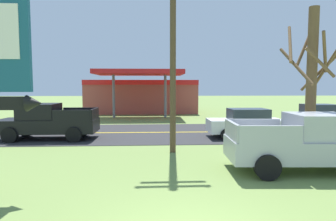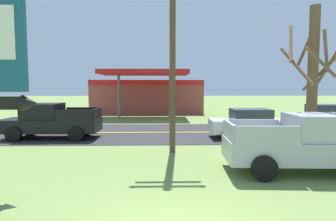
{
  "view_description": "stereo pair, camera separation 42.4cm",
  "coord_description": "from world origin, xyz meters",
  "px_view_note": "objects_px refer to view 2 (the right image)",
  "views": [
    {
      "loc": [
        -0.68,
        -5.0,
        2.85
      ],
      "look_at": [
        0.0,
        8.0,
        1.8
      ],
      "focal_mm": 30.97,
      "sensor_mm": 36.0,
      "label": 1
    },
    {
      "loc": [
        -0.25,
        -5.01,
        2.85
      ],
      "look_at": [
        0.0,
        8.0,
        1.8
      ],
      "focal_mm": 30.97,
      "sensor_mm": 36.0,
      "label": 2
    }
  ],
  "objects_px": {
    "bare_tree": "(312,79)",
    "pickup_silver_parked_on_lawn": "(306,144)",
    "utility_pole": "(173,30)",
    "gas_station": "(148,95)",
    "car_white_near_lane": "(248,123)",
    "pickup_black_on_road": "(50,121)",
    "car_grey_mid_lane": "(326,116)"
  },
  "relations": [
    {
      "from": "gas_station",
      "to": "car_grey_mid_lane",
      "type": "xyz_separation_m",
      "value": [
        13.16,
        -12.75,
        -1.11
      ]
    },
    {
      "from": "utility_pole",
      "to": "pickup_silver_parked_on_lawn",
      "type": "height_order",
      "value": "utility_pole"
    },
    {
      "from": "utility_pole",
      "to": "pickup_black_on_road",
      "type": "height_order",
      "value": "utility_pole"
    },
    {
      "from": "pickup_black_on_road",
      "to": "car_white_near_lane",
      "type": "bearing_deg",
      "value": 0.0
    },
    {
      "from": "gas_station",
      "to": "car_white_near_lane",
      "type": "height_order",
      "value": "gas_station"
    },
    {
      "from": "bare_tree",
      "to": "pickup_silver_parked_on_lawn",
      "type": "height_order",
      "value": "bare_tree"
    },
    {
      "from": "pickup_black_on_road",
      "to": "pickup_silver_parked_on_lawn",
      "type": "bearing_deg",
      "value": -30.85
    },
    {
      "from": "gas_station",
      "to": "utility_pole",
      "type": "bearing_deg",
      "value": -84.06
    },
    {
      "from": "pickup_silver_parked_on_lawn",
      "to": "pickup_black_on_road",
      "type": "height_order",
      "value": "same"
    },
    {
      "from": "utility_pole",
      "to": "gas_station",
      "type": "height_order",
      "value": "utility_pole"
    },
    {
      "from": "pickup_silver_parked_on_lawn",
      "to": "car_grey_mid_lane",
      "type": "relative_size",
      "value": 1.26
    },
    {
      "from": "bare_tree",
      "to": "car_white_near_lane",
      "type": "bearing_deg",
      "value": 102.58
    },
    {
      "from": "utility_pole",
      "to": "car_grey_mid_lane",
      "type": "xyz_separation_m",
      "value": [
        11.05,
        7.47,
        -4.44
      ]
    },
    {
      "from": "bare_tree",
      "to": "gas_station",
      "type": "relative_size",
      "value": 0.5
    },
    {
      "from": "bare_tree",
      "to": "pickup_silver_parked_on_lawn",
      "type": "distance_m",
      "value": 3.06
    },
    {
      "from": "gas_station",
      "to": "bare_tree",
      "type": "bearing_deg",
      "value": -70.65
    },
    {
      "from": "car_white_near_lane",
      "to": "car_grey_mid_lane",
      "type": "xyz_separation_m",
      "value": [
        6.67,
        4.0,
        0.0
      ]
    },
    {
      "from": "bare_tree",
      "to": "pickup_silver_parked_on_lawn",
      "type": "relative_size",
      "value": 1.13
    },
    {
      "from": "pickup_silver_parked_on_lawn",
      "to": "pickup_black_on_road",
      "type": "distance_m",
      "value": 12.81
    },
    {
      "from": "car_white_near_lane",
      "to": "pickup_black_on_road",
      "type": "bearing_deg",
      "value": -180.0
    },
    {
      "from": "bare_tree",
      "to": "car_grey_mid_lane",
      "type": "height_order",
      "value": "bare_tree"
    },
    {
      "from": "pickup_silver_parked_on_lawn",
      "to": "car_white_near_lane",
      "type": "height_order",
      "value": "pickup_silver_parked_on_lawn"
    },
    {
      "from": "pickup_black_on_road",
      "to": "car_grey_mid_lane",
      "type": "xyz_separation_m",
      "value": [
        17.69,
        4.0,
        -0.13
      ]
    },
    {
      "from": "gas_station",
      "to": "car_white_near_lane",
      "type": "relative_size",
      "value": 2.86
    },
    {
      "from": "bare_tree",
      "to": "pickup_black_on_road",
      "type": "distance_m",
      "value": 13.14
    },
    {
      "from": "pickup_silver_parked_on_lawn",
      "to": "car_grey_mid_lane",
      "type": "bearing_deg",
      "value": 57.66
    },
    {
      "from": "pickup_black_on_road",
      "to": "car_grey_mid_lane",
      "type": "bearing_deg",
      "value": 12.74
    },
    {
      "from": "utility_pole",
      "to": "pickup_black_on_road",
      "type": "bearing_deg",
      "value": 152.42
    },
    {
      "from": "pickup_silver_parked_on_lawn",
      "to": "gas_station",
      "type": "bearing_deg",
      "value": 105.5
    },
    {
      "from": "utility_pole",
      "to": "gas_station",
      "type": "xyz_separation_m",
      "value": [
        -2.1,
        20.22,
        -3.33
      ]
    },
    {
      "from": "utility_pole",
      "to": "pickup_black_on_road",
      "type": "xyz_separation_m",
      "value": [
        -6.64,
        3.47,
        -4.31
      ]
    },
    {
      "from": "pickup_black_on_road",
      "to": "car_grey_mid_lane",
      "type": "height_order",
      "value": "pickup_black_on_road"
    }
  ]
}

